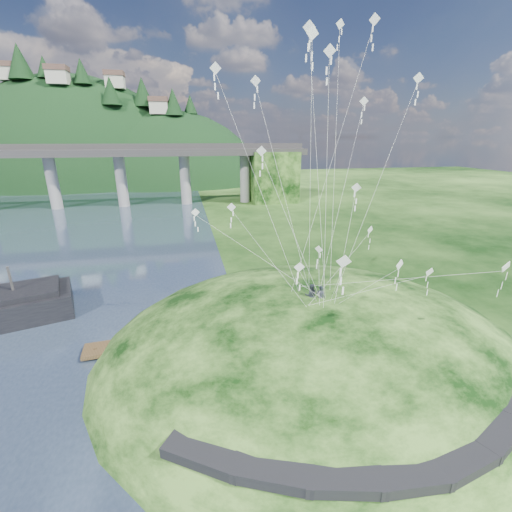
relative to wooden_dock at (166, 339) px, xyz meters
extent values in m
plane|color=black|center=(3.95, -5.15, -0.40)|extent=(320.00, 320.00, 0.00)
ellipsoid|color=black|center=(11.95, -3.15, -1.90)|extent=(36.00, 32.00, 13.00)
cube|color=black|center=(2.45, -13.15, 1.62)|extent=(4.32, 3.62, 0.71)
cube|color=black|center=(5.45, -14.80, 1.69)|extent=(4.10, 2.97, 0.61)
cube|color=black|center=(8.45, -15.80, 1.68)|extent=(3.85, 2.37, 0.62)
cube|color=black|center=(11.45, -16.25, 1.63)|extent=(3.62, 1.83, 0.66)
cube|color=black|center=(14.45, -16.05, 1.64)|extent=(3.82, 2.27, 0.68)
cube|color=black|center=(17.45, -15.10, 1.74)|extent=(4.11, 2.97, 0.71)
cylinder|color=gray|center=(-28.05, 64.85, 6.10)|extent=(2.60, 2.60, 13.00)
cylinder|color=gray|center=(-12.55, 64.85, 6.10)|extent=(2.60, 2.60, 13.00)
cylinder|color=gray|center=(2.95, 64.85, 6.10)|extent=(2.60, 2.60, 13.00)
cylinder|color=gray|center=(18.45, 64.85, 6.10)|extent=(2.60, 2.60, 13.00)
cube|color=black|center=(25.95, 64.85, 6.10)|extent=(12.00, 11.00, 13.00)
ellipsoid|color=black|center=(-36.05, 120.85, -6.40)|extent=(96.00, 68.00, 88.00)
ellipsoid|color=black|center=(-1.05, 112.85, -10.40)|extent=(76.00, 56.00, 72.00)
cone|color=black|center=(-45.92, 109.47, 38.83)|extent=(8.01, 8.01, 10.54)
cone|color=black|center=(-38.92, 108.91, 37.48)|extent=(4.97, 4.97, 6.54)
cone|color=black|center=(-27.45, 106.89, 36.27)|extent=(5.83, 5.83, 7.67)
cone|color=black|center=(-18.50, 101.93, 30.18)|extent=(6.47, 6.47, 8.51)
cone|color=black|center=(-9.27, 108.84, 30.83)|extent=(7.13, 7.13, 9.38)
cone|color=black|center=(0.83, 103.88, 27.47)|extent=(6.56, 6.56, 8.63)
cone|color=black|center=(6.72, 109.48, 27.28)|extent=(4.88, 4.88, 6.42)
cube|color=beige|center=(-51.05, 112.85, 35.59)|extent=(6.00, 5.00, 4.00)
cube|color=brown|center=(-51.05, 112.85, 38.29)|extent=(6.40, 5.40, 1.60)
cube|color=beige|center=(-34.05, 104.85, 33.88)|extent=(6.00, 5.00, 4.00)
cube|color=brown|center=(-34.05, 104.85, 36.58)|extent=(6.40, 5.40, 1.60)
cube|color=beige|center=(-18.05, 110.85, 33.78)|extent=(6.00, 5.00, 4.00)
cube|color=brown|center=(-18.05, 110.85, 36.48)|extent=(6.40, 5.40, 1.60)
cube|color=beige|center=(-4.05, 104.85, 25.48)|extent=(6.00, 5.00, 4.00)
cube|color=brown|center=(-4.05, 104.85, 28.18)|extent=(6.40, 5.40, 1.60)
cube|color=black|center=(-13.06, 7.59, 2.31)|extent=(6.70, 6.07, 0.56)
cylinder|color=#2D2B2B|center=(-13.96, 7.33, 3.52)|extent=(0.22, 0.22, 2.80)
cube|color=#3C2B18|center=(0.00, 0.00, 0.01)|extent=(12.94, 3.05, 0.32)
cylinder|color=#3C2B18|center=(-5.48, -0.45, -0.22)|extent=(0.27, 0.27, 0.92)
cylinder|color=#3C2B18|center=(-2.74, -0.22, -0.22)|extent=(0.27, 0.27, 0.92)
cylinder|color=#3C2B18|center=(0.00, 0.00, -0.22)|extent=(0.27, 0.27, 0.92)
cylinder|color=#3C2B18|center=(2.74, 0.22, -0.22)|extent=(0.27, 0.27, 0.92)
cylinder|color=#3C2B18|center=(5.48, 0.45, -0.22)|extent=(0.27, 0.27, 0.92)
imported|color=#292D36|center=(11.98, -3.87, 5.52)|extent=(0.81, 0.71, 1.86)
imported|color=#292D36|center=(11.38, -3.43, 5.54)|extent=(1.07, 0.92, 1.89)
cube|color=white|center=(8.56, 3.93, 20.39)|extent=(0.79, 0.42, 0.84)
cube|color=white|center=(8.56, 3.93, 19.79)|extent=(0.11, 0.04, 0.50)
cube|color=white|center=(8.56, 3.93, 19.18)|extent=(0.11, 0.04, 0.50)
cube|color=white|center=(8.56, 3.93, 18.57)|extent=(0.11, 0.04, 0.50)
cube|color=white|center=(6.73, 6.57, 9.74)|extent=(0.87, 0.22, 0.86)
cube|color=white|center=(6.73, 6.57, 9.13)|extent=(0.11, 0.04, 0.50)
cube|color=white|center=(6.73, 6.57, 8.51)|extent=(0.11, 0.04, 0.50)
cube|color=white|center=(6.73, 6.57, 7.90)|extent=(0.11, 0.04, 0.50)
cube|color=white|center=(19.44, -5.94, 6.86)|extent=(0.75, 0.27, 0.74)
cube|color=white|center=(19.44, -5.94, 6.32)|extent=(0.09, 0.07, 0.44)
cube|color=white|center=(19.44, -5.94, 5.78)|extent=(0.09, 0.07, 0.44)
cube|color=white|center=(19.44, -5.94, 5.24)|extent=(0.09, 0.07, 0.44)
cube|color=white|center=(10.29, -10.41, 9.96)|extent=(0.82, 0.30, 0.80)
cube|color=white|center=(10.29, -10.41, 9.38)|extent=(0.11, 0.04, 0.48)
cube|color=white|center=(10.29, -10.41, 8.79)|extent=(0.11, 0.04, 0.48)
cube|color=white|center=(10.29, -10.41, 8.21)|extent=(0.11, 0.04, 0.48)
cube|color=white|center=(17.34, 2.19, 11.90)|extent=(0.86, 0.26, 0.86)
cube|color=white|center=(17.34, 2.19, 11.28)|extent=(0.11, 0.02, 0.51)
cube|color=white|center=(17.34, 2.19, 10.66)|extent=(0.11, 0.02, 0.51)
cube|color=white|center=(17.34, 2.19, 10.04)|extent=(0.11, 0.02, 0.51)
cube|color=white|center=(21.71, -9.65, 8.47)|extent=(0.83, 0.28, 0.83)
cube|color=white|center=(21.71, -9.65, 7.86)|extent=(0.10, 0.08, 0.50)
cube|color=white|center=(21.71, -9.65, 7.26)|extent=(0.10, 0.08, 0.50)
cube|color=white|center=(21.71, -9.65, 6.65)|extent=(0.10, 0.08, 0.50)
cube|color=white|center=(13.06, -0.41, 7.25)|extent=(0.48, 0.60, 0.71)
cube|color=white|center=(13.06, -0.41, 6.73)|extent=(0.09, 0.07, 0.42)
cube|color=white|center=(13.06, -0.41, 6.22)|extent=(0.09, 0.07, 0.42)
cube|color=white|center=(13.06, -0.41, 5.70)|extent=(0.09, 0.07, 0.42)
cube|color=white|center=(11.02, -1.33, 22.88)|extent=(0.80, 0.33, 0.82)
cube|color=white|center=(11.02, -1.33, 22.28)|extent=(0.11, 0.03, 0.49)
cube|color=white|center=(11.02, -1.33, 21.69)|extent=(0.11, 0.03, 0.49)
cube|color=white|center=(11.02, -1.33, 21.09)|extent=(0.11, 0.03, 0.49)
cube|color=white|center=(10.36, -6.59, 20.43)|extent=(0.60, 0.37, 0.67)
cube|color=white|center=(10.36, -6.59, 19.95)|extent=(0.09, 0.04, 0.39)
cube|color=white|center=(10.36, -6.59, 19.47)|extent=(0.09, 0.04, 0.39)
cube|color=white|center=(10.36, -6.59, 18.99)|extent=(0.09, 0.04, 0.39)
cube|color=white|center=(8.84, -7.62, 8.70)|extent=(0.68, 0.18, 0.67)
cube|color=white|center=(8.84, -7.62, 8.23)|extent=(0.09, 0.03, 0.39)
cube|color=white|center=(8.84, -7.62, 7.75)|extent=(0.09, 0.03, 0.39)
cube|color=white|center=(8.84, -7.62, 7.27)|extent=(0.09, 0.03, 0.39)
cube|color=white|center=(5.14, 1.54, 20.79)|extent=(0.83, 0.26, 0.82)
cube|color=white|center=(5.14, 1.54, 20.19)|extent=(0.11, 0.03, 0.49)
cube|color=white|center=(5.14, 1.54, 19.60)|extent=(0.11, 0.03, 0.49)
cube|color=white|center=(5.14, 1.54, 19.00)|extent=(0.11, 0.03, 0.49)
cube|color=white|center=(18.81, 5.07, 19.20)|extent=(0.70, 0.46, 0.80)
cube|color=white|center=(18.81, 5.07, 18.63)|extent=(0.10, 0.06, 0.47)
cube|color=white|center=(18.81, 5.07, 18.06)|extent=(0.10, 0.06, 0.47)
cube|color=white|center=(18.81, 5.07, 17.49)|extent=(0.10, 0.06, 0.47)
cube|color=white|center=(17.33, 1.85, 24.54)|extent=(0.64, 0.65, 0.85)
cube|color=white|center=(17.33, 1.85, 23.93)|extent=(0.10, 0.08, 0.50)
cube|color=white|center=(17.33, 1.85, 23.32)|extent=(0.10, 0.08, 0.50)
cube|color=white|center=(17.33, 1.85, 22.71)|extent=(0.10, 0.08, 0.50)
cube|color=white|center=(18.80, 1.60, 8.11)|extent=(0.71, 0.37, 0.77)
cube|color=white|center=(18.80, 1.60, 7.56)|extent=(0.09, 0.08, 0.45)
cube|color=white|center=(18.80, 1.60, 7.01)|extent=(0.09, 0.08, 0.45)
cube|color=white|center=(18.80, 1.60, 6.46)|extent=(0.09, 0.08, 0.45)
cube|color=white|center=(15.25, 3.37, 24.52)|extent=(0.76, 0.23, 0.74)
cube|color=white|center=(15.25, 3.37, 23.99)|extent=(0.10, 0.05, 0.44)
cube|color=white|center=(15.25, 3.37, 23.46)|extent=(0.10, 0.05, 0.44)
cube|color=white|center=(15.25, 3.37, 22.92)|extent=(0.10, 0.05, 0.44)
cube|color=white|center=(10.68, -2.92, 22.15)|extent=(0.86, 0.22, 0.85)
cube|color=white|center=(10.68, -2.92, 21.54)|extent=(0.11, 0.05, 0.50)
cube|color=white|center=(10.68, -2.92, 20.94)|extent=(0.11, 0.05, 0.50)
cube|color=white|center=(10.68, -2.92, 20.33)|extent=(0.11, 0.05, 0.50)
cube|color=white|center=(8.57, 1.70, 15.09)|extent=(0.80, 0.26, 0.80)
cube|color=white|center=(8.57, 1.70, 14.51)|extent=(0.11, 0.02, 0.47)
cube|color=white|center=(8.57, 1.70, 13.93)|extent=(0.11, 0.02, 0.47)
cube|color=white|center=(8.57, 1.70, 13.35)|extent=(0.11, 0.02, 0.47)
cube|color=white|center=(14.92, -8.64, 8.76)|extent=(0.69, 0.37, 0.74)
cube|color=white|center=(14.92, -8.64, 8.24)|extent=(0.09, 0.07, 0.43)
cube|color=white|center=(14.92, -8.64, 7.71)|extent=(0.09, 0.07, 0.43)
cube|color=white|center=(14.92, -8.64, 7.18)|extent=(0.09, 0.07, 0.43)
cube|color=white|center=(3.17, 3.29, 10.05)|extent=(0.73, 0.15, 0.72)
cube|color=white|center=(3.17, 3.29, 9.54)|extent=(0.10, 0.04, 0.42)
cube|color=white|center=(3.17, 3.29, 9.03)|extent=(0.10, 0.04, 0.42)
cube|color=white|center=(3.17, 3.29, 8.52)|extent=(0.10, 0.04, 0.42)
cube|color=white|center=(21.65, 1.69, 20.68)|extent=(0.84, 0.29, 0.85)
cube|color=white|center=(21.65, 1.69, 20.07)|extent=(0.11, 0.03, 0.50)
cube|color=white|center=(21.65, 1.69, 19.46)|extent=(0.11, 0.03, 0.50)
cube|color=white|center=(21.65, 1.69, 18.85)|extent=(0.11, 0.03, 0.50)
camera|label=1|loc=(2.31, -25.92, 16.12)|focal=24.00mm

